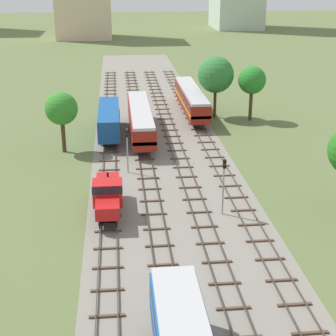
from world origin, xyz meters
name	(u,v)px	position (x,y,z in m)	size (l,w,h in m)	color
ground_plane	(167,177)	(0.00, 56.00, 0.00)	(480.00, 480.00, 0.00)	#5B6B3D
ballast_bed	(167,177)	(0.00, 56.00, 0.00)	(16.74, 176.00, 0.01)	gray
track_far_left	(109,174)	(-6.37, 57.00, 0.14)	(2.40, 126.00, 0.29)	#47382D
track_left	(147,173)	(-2.12, 57.00, 0.14)	(2.40, 126.00, 0.29)	#47382D
track_centre_left	(185,171)	(2.12, 57.00, 0.14)	(2.40, 126.00, 0.29)	#47382D
track_centre	(222,170)	(6.37, 57.00, 0.14)	(2.40, 126.00, 0.29)	#47382D
shunter_loco_far_left_mid	(108,194)	(-6.37, 47.30, 2.01)	(2.74, 8.46, 3.10)	red
diesel_railcar_left_midfar	(140,118)	(-2.12, 71.12, 2.60)	(2.96, 20.50, 3.80)	maroon
freight_boxcar_far_left_far	(109,119)	(-6.36, 71.76, 2.45)	(2.87, 14.00, 3.60)	#194C8C
diesel_railcar_centre_farther	(191,98)	(6.37, 82.00, 2.60)	(2.96, 20.50, 3.80)	maroon
signal_post_nearest	(224,179)	(4.25, 45.99, 3.53)	(0.28, 0.47, 5.58)	gray
signal_post_near	(127,145)	(-4.25, 57.59, 3.28)	(0.28, 0.47, 5.14)	gray
lineside_tree_0	(216,75)	(9.78, 79.99, 6.60)	(5.46, 5.46, 9.35)	#4C331E
lineside_tree_2	(252,81)	(14.82, 77.77, 6.08)	(4.11, 4.11, 8.20)	#4C331E
lineside_tree_4	(61,109)	(-12.01, 65.69, 5.52)	(4.02, 4.02, 7.58)	#4C331E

